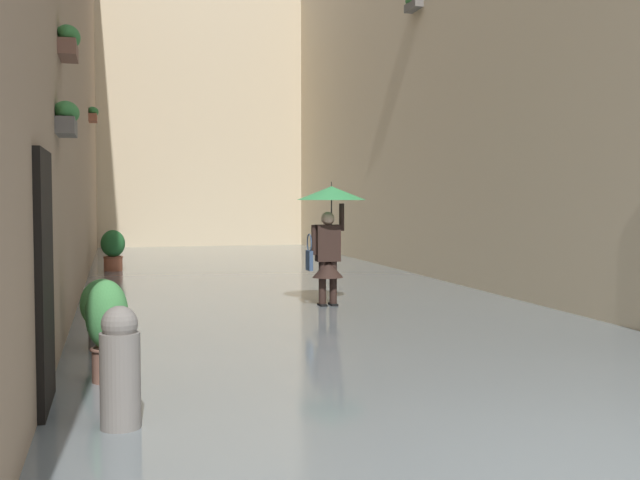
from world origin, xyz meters
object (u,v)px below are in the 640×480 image
person_wading (330,218)px  potted_plant_far_right (102,311)px  potted_plant_near_right (113,249)px  mooring_bollard (120,372)px  potted_plant_mid_right (107,328)px

person_wading → potted_plant_far_right: person_wading is taller
potted_plant_near_right → mooring_bollard: 13.16m
potted_plant_near_right → mooring_bollard: potted_plant_near_right is taller
person_wading → potted_plant_far_right: size_ratio=2.35×
potted_plant_far_right → person_wading: bearing=-141.1°
person_wading → potted_plant_mid_right: 5.74m
potted_plant_far_right → mooring_bollard: mooring_bollard is taller
person_wading → mooring_bollard: person_wading is taller
potted_plant_mid_right → mooring_bollard: 1.58m
potted_plant_near_right → mooring_bollard: size_ratio=1.04×
mooring_bollard → potted_plant_far_right: bearing=-86.9°
potted_plant_near_right → potted_plant_far_right: bearing=89.4°
person_wading → mooring_bollard: (3.31, 6.10, -0.98)m
person_wading → potted_plant_far_right: bearing=38.9°
person_wading → mooring_bollard: bearing=61.5°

